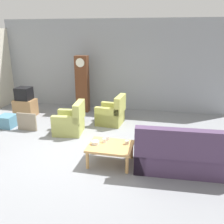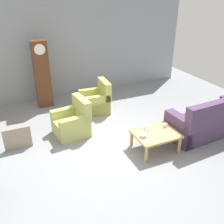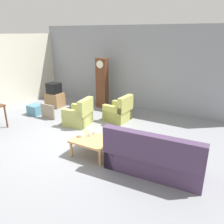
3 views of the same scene
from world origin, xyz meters
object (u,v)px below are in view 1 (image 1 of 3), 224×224
Objects in this scene: tv_stand_cabinet at (26,108)px; framed_picture_leaning at (27,122)px; coffee_table_wood at (110,148)px; storage_box_blue at (7,121)px; armchair_olive_far at (112,114)px; bowl_white_stacked at (95,143)px; cup_blue_rimmed at (108,138)px; armchair_olive_near at (70,123)px; grandfather_clock at (82,84)px; tv_crt at (24,94)px; cup_white_porcelain at (104,140)px; couch_floral at (186,156)px; cup_cream_tall at (127,142)px.

framed_picture_leaning is (0.75, -1.17, -0.03)m from tv_stand_cabinet.
coffee_table_wood reaches higher than storage_box_blue.
armchair_olive_far reaches higher than bowl_white_stacked.
armchair_olive_far is 2.17m from cup_blue_rimmed.
grandfather_clock is at bearing 98.73° from armchair_olive_near.
cup_blue_rimmed is at bearing -21.12° from framed_picture_leaning.
tv_stand_cabinet is at bearing -152.25° from grandfather_clock.
coffee_table_wood is 0.48× the size of grandfather_clock.
armchair_olive_far is at bearing -1.47° from tv_crt.
cup_white_porcelain is at bearing -63.32° from grandfather_clock.
storage_box_blue is at bearing 179.79° from armchair_olive_near.
grandfather_clock reaches higher than couch_floral.
couch_floral is 3.38m from armchair_olive_near.
armchair_olive_near is 1.84m from bowl_white_stacked.
cup_white_porcelain is at bearing -34.57° from tv_crt.
tv_stand_cabinet reaches higher than cup_white_porcelain.
armchair_olive_far is at bearing 44.69° from armchair_olive_near.
grandfather_clock reaches higher than bowl_white_stacked.
grandfather_clock is 21.03× the size of cup_white_porcelain.
cup_white_porcelain is at bearing -20.90° from storage_box_blue.
cup_cream_tall is (-1.26, 0.10, 0.12)m from couch_floral.
framed_picture_leaning is at bearing -9.18° from storage_box_blue.
cup_blue_rimmed reaches higher than cup_cream_tall.
grandfather_clock is at bearing 142.17° from armchair_olive_far.
armchair_olive_near is 1.86m from cup_white_porcelain.
framed_picture_leaning is at bearing -175.10° from armchair_olive_near.
framed_picture_leaning is 3.36m from cup_cream_tall.
tv_stand_cabinet is (-3.56, 2.45, -0.08)m from coffee_table_wood.
tv_stand_cabinet is at bearing 152.89° from armchair_olive_near.
tv_crt is at bearing 145.43° from cup_white_porcelain.
cup_white_porcelain reaches higher than bowl_white_stacked.
grandfather_clock is (-1.29, 1.00, 0.69)m from armchair_olive_far.
storage_box_blue is at bearing 161.34° from cup_blue_rimmed.
cup_cream_tall is at bearing -30.76° from tv_crt.
armchair_olive_far is 1.77m from grandfather_clock.
armchair_olive_near is at bearing -27.11° from tv_stand_cabinet.
tv_stand_cabinet reaches higher than coffee_table_wood.
grandfather_clock reaches higher than armchair_olive_far.
bowl_white_stacked is at bearing -176.55° from coffee_table_wood.
tv_stand_cabinet is at bearing 149.24° from cup_cream_tall.
cup_blue_rimmed is (-0.12, 0.25, 0.11)m from coffee_table_wood.
cup_cream_tall is (3.15, -1.15, 0.21)m from framed_picture_leaning.
cup_cream_tall is at bearing 175.24° from couch_floral.
armchair_olive_near is 0.46× the size of grandfather_clock.
grandfather_clock reaches higher than tv_stand_cabinet.
tv_crt is 4.54m from cup_cream_tall.
couch_floral is 2.24× the size of coffee_table_wood.
armchair_olive_near is 2.05m from coffee_table_wood.
armchair_olive_far is 1.93× the size of storage_box_blue.
tv_crt is at bearing 178.53° from armchair_olive_far.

